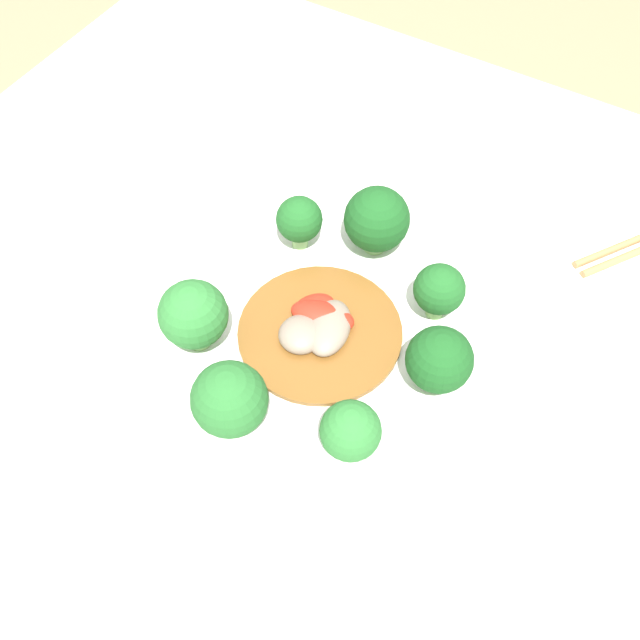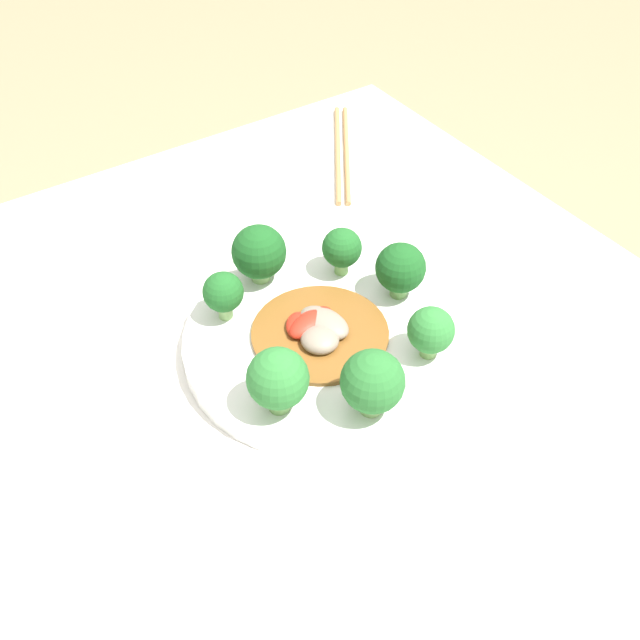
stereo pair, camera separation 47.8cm
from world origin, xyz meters
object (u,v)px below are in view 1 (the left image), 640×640
(plate, at_px, (320,341))
(broccoli_southwest, at_px, (351,431))
(broccoli_east, at_px, (377,220))
(broccoli_northwest, at_px, (193,315))
(broccoli_northeast, at_px, (299,220))
(stirfry_center, at_px, (319,328))
(broccoli_south, at_px, (439,360))
(broccoli_west, at_px, (230,400))
(broccoli_southeast, at_px, (439,290))

(plate, relative_size, broccoli_southwest, 4.95)
(broccoli_east, relative_size, broccoli_northwest, 0.98)
(broccoli_northeast, xyz_separation_m, stirfry_center, (-0.07, -0.06, -0.03))
(broccoli_northeast, height_order, broccoli_northwest, broccoli_northwest)
(broccoli_south, bearing_deg, broccoli_southwest, 160.55)
(broccoli_south, xyz_separation_m, broccoli_northwest, (-0.06, 0.18, 0.00))
(broccoli_south, bearing_deg, broccoli_west, 133.13)
(broccoli_east, xyz_separation_m, broccoli_southeast, (-0.04, -0.08, -0.00))
(broccoli_east, height_order, broccoli_northeast, broccoli_east)
(broccoli_southwest, bearing_deg, broccoli_west, 106.07)
(stirfry_center, bearing_deg, broccoli_southeast, -48.15)
(plate, xyz_separation_m, stirfry_center, (0.00, 0.00, 0.02))
(broccoli_southwest, height_order, broccoli_northeast, broccoli_southwest)
(broccoli_west, xyz_separation_m, stirfry_center, (0.10, -0.01, -0.03))
(plate, bearing_deg, broccoli_northeast, 40.87)
(broccoli_southwest, bearing_deg, broccoli_east, 22.65)
(broccoli_west, bearing_deg, broccoli_east, -2.57)
(plate, distance_m, broccoli_south, 0.11)
(broccoli_west, distance_m, broccoli_southeast, 0.19)
(plate, xyz_separation_m, broccoli_southeast, (0.07, -0.07, 0.04))
(broccoli_northwest, bearing_deg, broccoli_east, -25.08)
(broccoli_east, height_order, broccoli_northwest, broccoli_northwest)
(broccoli_east, bearing_deg, broccoli_northwest, 154.92)
(broccoli_southwest, bearing_deg, broccoli_northeast, 41.55)
(broccoli_east, distance_m, broccoli_south, 0.15)
(broccoli_west, bearing_deg, broccoli_southeast, -27.01)
(plate, distance_m, broccoli_west, 0.11)
(broccoli_northeast, bearing_deg, broccoli_southeast, -93.14)
(broccoli_south, bearing_deg, stirfry_center, 92.11)
(broccoli_south, height_order, stirfry_center, broccoli_south)
(broccoli_east, height_order, broccoli_south, broccoli_east)
(plate, height_order, broccoli_southwest, broccoli_southwest)
(broccoli_southwest, bearing_deg, stirfry_center, 42.36)
(plate, height_order, broccoli_east, broccoli_east)
(broccoli_west, bearing_deg, broccoli_southwest, -73.93)
(plate, xyz_separation_m, broccoli_east, (0.10, 0.01, 0.05))
(plate, bearing_deg, stirfry_center, 53.46)
(broccoli_south, relative_size, broccoli_northeast, 1.15)
(broccoli_west, xyz_separation_m, broccoli_southeast, (0.17, -0.09, -0.00))
(broccoli_southeast, relative_size, stirfry_center, 0.40)
(broccoli_east, bearing_deg, broccoli_northeast, 117.79)
(broccoli_south, distance_m, broccoli_southeast, 0.07)
(broccoli_southwest, height_order, broccoli_northwest, broccoli_northwest)
(broccoli_southwest, xyz_separation_m, broccoli_northeast, (0.15, 0.13, 0.00))
(broccoli_east, relative_size, stirfry_center, 0.48)
(broccoli_southeast, height_order, stirfry_center, broccoli_southeast)
(plate, relative_size, broccoli_south, 4.40)
(broccoli_east, height_order, broccoli_southwest, broccoli_east)
(broccoli_northeast, bearing_deg, broccoli_southwest, -138.45)
(broccoli_south, xyz_separation_m, broccoli_southeast, (0.06, 0.03, -0.00))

